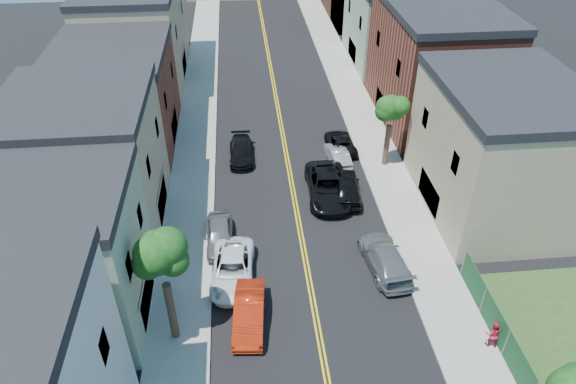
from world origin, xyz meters
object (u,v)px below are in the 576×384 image
object	(u,v)px
silver_car_right	(338,155)
red_sedan	(249,313)
grey_car_left	(220,235)
black_car_left	(241,151)
dark_car_right_far	(340,143)
pedestrian_right	(493,334)
white_pickup	(233,269)
black_suv_lane	(328,186)
grey_car_right	(385,258)
black_car_right	(346,187)

from	to	relation	value
silver_car_right	red_sedan	bearing A→B (deg)	57.37
red_sedan	grey_car_left	size ratio (longest dim) A/B	1.04
black_car_left	silver_car_right	world-z (taller)	black_car_left
dark_car_right_far	pedestrian_right	world-z (taller)	pedestrian_right
pedestrian_right	white_pickup	bearing A→B (deg)	-9.85
grey_car_left	black_suv_lane	xyz separation A→B (m)	(8.02, 4.69, 0.11)
silver_car_right	black_suv_lane	world-z (taller)	black_suv_lane
white_pickup	dark_car_right_far	distance (m)	17.39
black_car_left	silver_car_right	size ratio (longest dim) A/B	1.19
grey_car_right	grey_car_left	bearing A→B (deg)	-23.22
dark_car_right_far	pedestrian_right	size ratio (longest dim) A/B	2.65
black_suv_lane	pedestrian_right	xyz separation A→B (m)	(6.58, -14.45, 0.12)
red_sedan	silver_car_right	xyz separation A→B (m)	(7.90, 16.15, -0.12)
dark_car_right_far	grey_car_right	bearing A→B (deg)	87.29
white_pickup	dark_car_right_far	world-z (taller)	white_pickup
red_sedan	black_suv_lane	distance (m)	13.16
grey_car_right	black_car_right	distance (m)	7.87
red_sedan	dark_car_right_far	xyz separation A→B (m)	(8.51, 18.23, -0.15)
grey_car_left	dark_car_right_far	xyz separation A→B (m)	(10.21, 11.38, -0.15)
black_suv_lane	black_car_left	bearing A→B (deg)	138.23
white_pickup	pedestrian_right	size ratio (longest dim) A/B	3.21
white_pickup	grey_car_right	size ratio (longest dim) A/B	1.01
red_sedan	black_suv_lane	world-z (taller)	black_suv_lane
white_pickup	black_car_left	bearing A→B (deg)	89.95
white_pickup	pedestrian_right	xyz separation A→B (m)	(13.79, -6.50, 0.24)
grey_car_left	black_suv_lane	size ratio (longest dim) A/B	0.71
black_car_left	grey_car_right	world-z (taller)	grey_car_right
red_sedan	grey_car_left	bearing A→B (deg)	108.93
grey_car_left	black_car_right	size ratio (longest dim) A/B	0.92
black_car_right	dark_car_right_far	size ratio (longest dim) A/B	1.09
grey_car_left	pedestrian_right	bearing A→B (deg)	-35.90
red_sedan	white_pickup	distance (m)	3.70
grey_car_right	white_pickup	bearing A→B (deg)	-5.81
black_car_left	black_car_right	world-z (taller)	black_car_right
grey_car_left	black_car_left	world-z (taller)	grey_car_left
black_car_left	pedestrian_right	xyz separation A→B (m)	(12.90, -20.43, 0.32)
silver_car_right	pedestrian_right	size ratio (longest dim) A/B	2.33
dark_car_right_far	black_car_left	bearing A→B (deg)	1.35
red_sedan	black_car_left	distance (m)	17.52
grey_car_left	grey_car_right	size ratio (longest dim) A/B	0.83
silver_car_right	pedestrian_right	bearing A→B (deg)	98.13
black_car_right	dark_car_right_far	bearing A→B (deg)	-91.19
grey_car_left	black_car_right	bearing A→B (deg)	23.67
silver_car_right	black_suv_lane	size ratio (longest dim) A/B	0.63
black_suv_lane	silver_car_right	bearing A→B (deg)	72.64
white_pickup	grey_car_right	distance (m)	9.58
red_sedan	grey_car_right	bearing A→B (deg)	27.45
red_sedan	grey_car_left	distance (m)	7.06
dark_car_right_far	silver_car_right	bearing A→B (deg)	70.19
grey_car_right	red_sedan	bearing A→B (deg)	16.62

